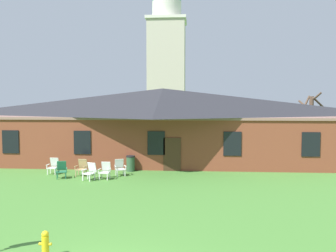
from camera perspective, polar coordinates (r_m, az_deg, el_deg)
name	(u,v)px	position (r m, az deg, el deg)	size (l,w,h in m)	color
brick_building	(163,123)	(27.75, -0.78, 0.50)	(24.64, 10.40, 5.34)	brown
dome_tower	(167,61)	(48.94, -0.19, 10.08)	(5.18, 5.18, 20.84)	#BCB29E
lawn_chair_by_porch	(53,166)	(23.14, -17.52, -5.94)	(0.64, 0.67, 0.96)	silver
lawn_chair_near_door	(61,169)	(21.76, -16.36, -6.54)	(0.75, 0.80, 0.96)	#28704C
lawn_chair_left_end	(82,167)	(22.19, -13.37, -6.29)	(0.67, 0.70, 0.96)	tan
lawn_chair_middle	(90,171)	(20.85, -12.12, -6.93)	(0.78, 0.82, 0.96)	white
lawn_chair_right_end	(105,170)	(20.97, -9.82, -6.84)	(0.67, 0.70, 0.96)	silver
lawn_chair_far_side	(120,167)	(21.79, -7.56, -6.40)	(0.79, 0.84, 0.96)	silver
bare_tree_beside_building	(311,120)	(32.93, 21.53, 0.86)	(2.21, 1.92, 5.14)	brown
fire_hydrant	(45,245)	(11.26, -18.68, -17.28)	(0.36, 0.28, 0.79)	gold
trash_bin	(131,163)	(22.99, -5.89, -5.85)	(0.56, 0.56, 0.98)	#335638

